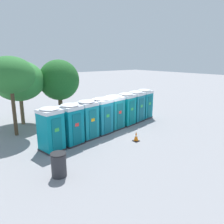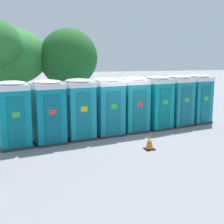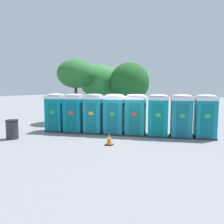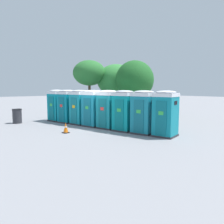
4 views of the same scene
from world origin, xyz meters
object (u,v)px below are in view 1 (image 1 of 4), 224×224
object	(u,v)px
portapotty_2	(87,119)
portapotty_3	(102,115)
portapotty_1	(71,124)
portapotty_0	(51,129)
street_tree_2	(19,81)
trash_can	(59,165)
portapotty_7	(144,103)
traffic_cone	(136,136)
portapotty_4	(114,112)
portapotty_6	(136,106)
street_tree_1	(59,80)
portapotty_5	(126,109)
street_tree_0	(10,75)

from	to	relation	value
portapotty_2	portapotty_3	bearing A→B (deg)	9.16
portapotty_1	portapotty_2	bearing A→B (deg)	12.35
portapotty_0	portapotty_2	bearing A→B (deg)	9.79
street_tree_2	trash_can	world-z (taller)	street_tree_2
portapotty_7	traffic_cone	world-z (taller)	portapotty_7
portapotty_4	portapotty_6	distance (m)	2.69
portapotty_1	traffic_cone	size ratio (longest dim) A/B	3.97
street_tree_2	trash_can	xyz separation A→B (m)	(-1.12, -9.20, -2.89)
street_tree_1	portapotty_0	bearing A→B (deg)	-119.57
portapotty_3	street_tree_1	xyz separation A→B (m)	(-0.73, 5.04, 2.07)
portapotty_6	trash_can	bearing A→B (deg)	-153.95
portapotty_2	portapotty_6	world-z (taller)	same
portapotty_4	portapotty_6	bearing A→B (deg)	10.22
portapotty_5	trash_can	xyz separation A→B (m)	(-7.50, -4.02, -0.73)
street_tree_1	street_tree_2	size ratio (longest dim) A/B	1.01
street_tree_2	portapotty_6	bearing A→B (deg)	-32.43
portapotty_2	traffic_cone	world-z (taller)	portapotty_2
portapotty_7	trash_can	size ratio (longest dim) A/B	2.32
street_tree_1	portapotty_4	bearing A→B (deg)	-66.79
portapotty_1	portapotty_2	world-z (taller)	same
portapotty_3	portapotty_6	bearing A→B (deg)	10.71
portapotty_2	portapotty_5	bearing A→B (deg)	9.69
portapotty_1	portapotty_7	world-z (taller)	same
portapotty_5	trash_can	bearing A→B (deg)	-151.79
portapotty_1	street_tree_2	bearing A→B (deg)	100.17
portapotty_2	portapotty_4	distance (m)	2.68
portapotty_2	street_tree_1	distance (m)	5.68
trash_can	street_tree_0	bearing A→B (deg)	90.26
portapotty_3	portapotty_7	world-z (taller)	same
portapotty_7	portapotty_3	bearing A→B (deg)	-168.70
portapotty_5	portapotty_7	world-z (taller)	same
portapotty_2	portapotty_7	size ratio (longest dim) A/B	1.00
portapotty_6	street_tree_0	bearing A→B (deg)	164.33
portapotty_4	portapotty_5	xyz separation A→B (m)	(1.33, 0.19, 0.00)
portapotty_1	trash_can	xyz separation A→B (m)	(-2.22, -3.06, -0.73)
portapotty_5	street_tree_0	bearing A→B (deg)	159.84
portapotty_3	street_tree_1	world-z (taller)	street_tree_1
street_tree_0	street_tree_1	size ratio (longest dim) A/B	1.05
portapotty_2	portapotty_3	xyz separation A→B (m)	(1.33, 0.21, -0.00)
portapotty_3	portapotty_4	world-z (taller)	same
portapotty_3	portapotty_7	xyz separation A→B (m)	(5.27, 1.05, 0.00)
portapotty_6	traffic_cone	size ratio (longest dim) A/B	3.97
portapotty_7	portapotty_2	bearing A→B (deg)	-169.13
portapotty_4	portapotty_3	bearing A→B (deg)	-168.29
portapotty_6	traffic_cone	bearing A→B (deg)	-133.11
portapotty_3	street_tree_1	bearing A→B (deg)	98.24
portapotty_0	portapotty_1	size ratio (longest dim) A/B	1.00
portapotty_3	trash_can	xyz separation A→B (m)	(-4.85, -3.56, -0.73)
portapotty_0	street_tree_0	bearing A→B (deg)	103.18
portapotty_3	trash_can	world-z (taller)	portapotty_3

